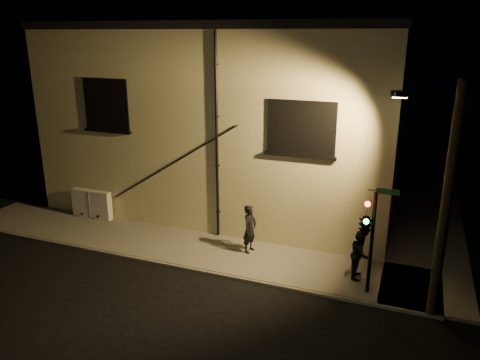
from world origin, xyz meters
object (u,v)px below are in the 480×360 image
at_px(utility_cabinet, 92,204).
at_px(pedestrian_a, 250,229).
at_px(traffic_signal, 366,224).
at_px(streetlamp_pole, 443,198).
at_px(pedestrian_b, 360,254).

bearing_deg(utility_cabinet, pedestrian_a, -5.05).
bearing_deg(traffic_signal, pedestrian_a, 161.17).
height_order(utility_cabinet, pedestrian_a, pedestrian_a).
bearing_deg(streetlamp_pole, traffic_signal, 170.88).
height_order(utility_cabinet, streetlamp_pole, streetlamp_pole).
relative_size(traffic_signal, streetlamp_pole, 0.51).
bearing_deg(pedestrian_b, traffic_signal, -170.12).
bearing_deg(utility_cabinet, pedestrian_b, -5.66).
xyz_separation_m(pedestrian_a, traffic_signal, (4.47, -1.53, 1.51)).
xyz_separation_m(utility_cabinet, traffic_signal, (12.51, -2.24, 1.80)).
bearing_deg(streetlamp_pole, pedestrian_a, 164.17).
height_order(traffic_signal, streetlamp_pole, streetlamp_pole).
xyz_separation_m(traffic_signal, streetlamp_pole, (2.09, -0.34, 1.24)).
bearing_deg(streetlamp_pole, pedestrian_b, 149.48).
relative_size(pedestrian_a, pedestrian_b, 1.09).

